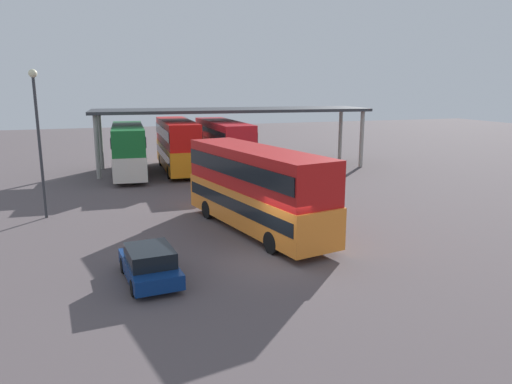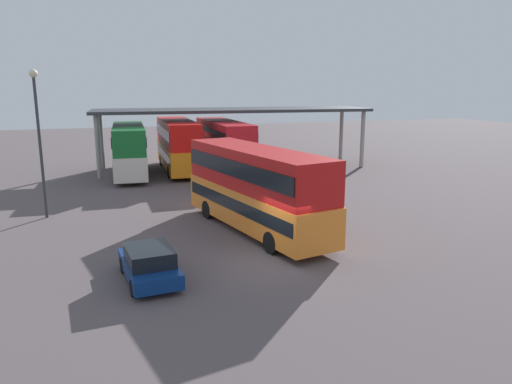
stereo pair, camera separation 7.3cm
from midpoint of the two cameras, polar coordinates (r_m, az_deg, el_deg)
The scene contains 8 objects.
ground_plane at distance 20.59m, azimuth 2.19°, elevation -8.04°, with size 140.00×140.00×0.00m, color #574D4F.
double_decker_main at distance 24.07m, azimuth 0.07°, elevation 0.70°, with size 4.69×11.00×4.19m.
parked_hatchback at distance 18.72m, azimuth -12.38°, elevation -8.28°, with size 2.07×3.96×1.35m.
double_decker_near_canopy at distance 40.39m, azimuth -14.68°, elevation 5.01°, with size 3.06×10.19×4.07m.
double_decker_mid_row at distance 41.77m, azimuth -9.14°, elevation 5.67°, with size 2.91×10.75×4.32m.
double_decker_far_right at distance 40.93m, azimuth -3.74°, elevation 5.64°, with size 2.62×10.79×4.28m.
depot_canopy at distance 42.60m, azimuth -2.66°, elevation 9.39°, with size 24.09×7.52×5.22m.
lamppost_tall at distance 28.58m, azimuth -24.23°, elevation 7.04°, with size 0.44×0.44×8.04m.
Camera 2 is at (-6.78, -18.04, 7.23)m, focal length 33.91 mm.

